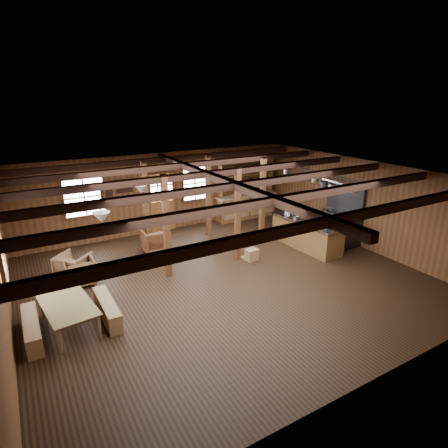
{
  "coord_description": "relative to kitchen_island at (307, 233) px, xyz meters",
  "views": [
    {
      "loc": [
        -4.5,
        -7.75,
        4.7
      ],
      "look_at": [
        0.55,
        0.99,
        1.19
      ],
      "focal_mm": 30.0,
      "sensor_mm": 36.0,
      "label": 1
    }
  ],
  "objects": [
    {
      "name": "pot_rack",
      "position": [
        -0.12,
        -0.47,
        1.81
      ],
      "size": [
        0.43,
        3.0,
        0.4
      ],
      "color": "#2A2A2C",
      "rests_on": "ceiling"
    },
    {
      "name": "back_counter",
      "position": [
        -0.02,
        3.54,
        0.12
      ],
      "size": [
        2.55,
        0.6,
        2.45
      ],
      "color": "brown",
      "rests_on": "floor"
    },
    {
      "name": "window_back_right",
      "position": [
        -2.12,
        3.8,
        1.12
      ],
      "size": [
        1.02,
        0.06,
        1.32
      ],
      "color": "white",
      "rests_on": "wall_back"
    },
    {
      "name": "window_left",
      "position": [
        -8.38,
        -0.16,
        1.12
      ],
      "size": [
        0.14,
        1.24,
        1.32
      ],
      "color": "white",
      "rests_on": "wall_back"
    },
    {
      "name": "step_stool",
      "position": [
        -2.11,
        0.01,
        -0.3
      ],
      "size": [
        0.43,
        0.33,
        0.36
      ],
      "primitive_type": "cube",
      "rotation": [
        0.0,
        0.0,
        0.12
      ],
      "color": "#9B6A46",
      "rests_on": "floor"
    },
    {
      "name": "ceiling_joists",
      "position": [
        -3.42,
        -0.49,
        2.2
      ],
      "size": [
        9.8,
        8.82,
        0.18
      ],
      "color": "black",
      "rests_on": "ceiling"
    },
    {
      "name": "bowl",
      "position": [
        -0.19,
        0.34,
        0.49
      ],
      "size": [
        0.28,
        0.28,
        0.06
      ],
      "primitive_type": "imported",
      "rotation": [
        0.0,
        0.0,
        -0.14
      ],
      "color": "silver",
      "rests_on": "kitchen_island"
    },
    {
      "name": "armchair_c",
      "position": [
        -6.88,
        1.45,
        -0.13
      ],
      "size": [
        1.07,
        1.07,
        0.7
      ],
      "primitive_type": "imported",
      "rotation": [
        0.0,
        0.0,
        2.33
      ],
      "color": "#885F3E",
      "rests_on": "floor"
    },
    {
      "name": "kitchen_island",
      "position": [
        0.0,
        0.0,
        0.0
      ],
      "size": [
        1.04,
        2.55,
        1.2
      ],
      "rotation": [
        0.0,
        0.0,
        0.06
      ],
      "color": "brown",
      "rests_on": "floor"
    },
    {
      "name": "back_door",
      "position": [
        -3.42,
        3.79,
        0.4
      ],
      "size": [
        1.02,
        0.08,
        2.15
      ],
      "color": "brown",
      "rests_on": "floor"
    },
    {
      "name": "armchair_a",
      "position": [
        -6.8,
        1.02,
        -0.13
      ],
      "size": [
        0.74,
        0.76,
        0.69
      ],
      "primitive_type": "imported",
      "rotation": [
        0.0,
        0.0,
        3.14
      ],
      "color": "brown",
      "rests_on": "floor"
    },
    {
      "name": "armchair_b",
      "position": [
        -4.34,
        2.1,
        -0.11
      ],
      "size": [
        0.83,
        0.85,
        0.74
      ],
      "primitive_type": "imported",
      "rotation": [
        0.0,
        0.0,
        3.09
      ],
      "color": "brown",
      "rests_on": "floor"
    },
    {
      "name": "bench_aisle",
      "position": [
        -6.57,
        -0.9,
        -0.27
      ],
      "size": [
        0.29,
        1.53,
        0.42
      ],
      "primitive_type": "cube",
      "color": "#9B6A46",
      "rests_on": "floor"
    },
    {
      "name": "notice_boards",
      "position": [
        -4.92,
        3.79,
        1.16
      ],
      "size": [
        1.08,
        0.03,
        0.9
      ],
      "color": "beige",
      "rests_on": "wall_back"
    },
    {
      "name": "timber_posts",
      "position": [
        -2.9,
        1.42,
        0.92
      ],
      "size": [
        3.95,
        2.35,
        2.8
      ],
      "color": "#4D3116",
      "rests_on": "floor"
    },
    {
      "name": "counter_pot",
      "position": [
        0.03,
        0.97,
        0.54
      ],
      "size": [
        0.27,
        0.27,
        0.16
      ],
      "primitive_type": "cylinder",
      "color": "#B2B4B9",
      "rests_on": "kitchen_island"
    },
    {
      "name": "dining_table",
      "position": [
        -7.32,
        -0.9,
        -0.19
      ],
      "size": [
        1.11,
        1.74,
        0.58
      ],
      "primitive_type": "imported",
      "rotation": [
        0.0,
        0.0,
        1.69
      ],
      "color": "olive",
      "rests_on": "floor"
    },
    {
      "name": "window_back_left",
      "position": [
        -6.02,
        3.8,
        1.12
      ],
      "size": [
        1.32,
        0.06,
        1.32
      ],
      "color": "white",
      "rests_on": "wall_back"
    },
    {
      "name": "commercial_range",
      "position": [
        1.23,
        -0.11,
        0.17
      ],
      "size": [
        0.83,
        1.63,
        2.01
      ],
      "color": "#2A2A2C",
      "rests_on": "floor"
    },
    {
      "name": "pendant_lamps",
      "position": [
        -5.67,
        0.34,
        1.77
      ],
      "size": [
        1.86,
        2.36,
        0.66
      ],
      "color": "#2A2A2C",
      "rests_on": "ceiling"
    },
    {
      "name": "bench_wall",
      "position": [
        -8.07,
        -0.9,
        -0.27
      ],
      "size": [
        0.29,
        1.55,
        0.42
      ],
      "primitive_type": "cube",
      "color": "#9B6A46",
      "rests_on": "floor"
    },
    {
      "name": "room",
      "position": [
        -3.42,
        -0.66,
        0.92
      ],
      "size": [
        10.04,
        9.04,
        2.84
      ],
      "color": "black",
      "rests_on": "ground"
    }
  ]
}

